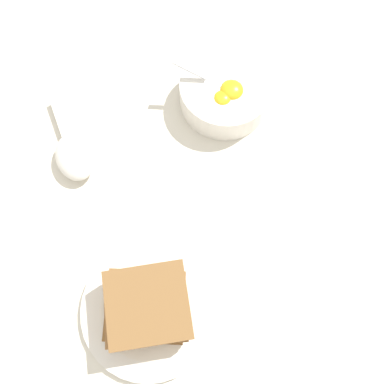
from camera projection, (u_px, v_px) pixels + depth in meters
name	position (u px, v px, depth m)	size (l,w,h in m)	color
ground_plane	(120.00, 166.00, 0.67)	(3.00, 3.00, 0.00)	silver
egg_bowl	(227.00, 92.00, 0.68)	(0.14, 0.14, 0.08)	white
toast_plate	(152.00, 308.00, 0.60)	(0.18, 0.18, 0.01)	white
toast_sandwich	(149.00, 305.00, 0.56)	(0.13, 0.13, 0.06)	brown
soup_spoon	(75.00, 151.00, 0.66)	(0.15, 0.06, 0.03)	white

